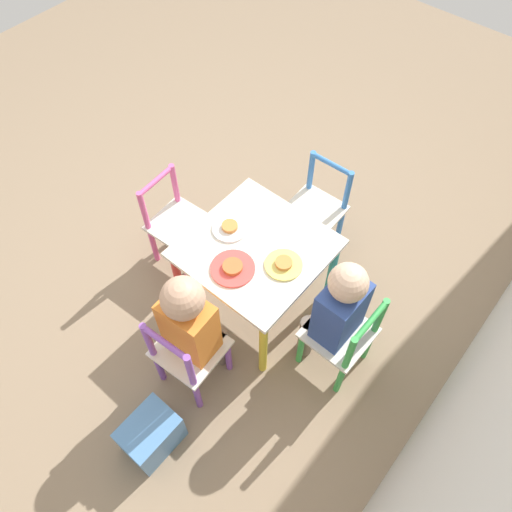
# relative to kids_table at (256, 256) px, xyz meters

# --- Properties ---
(ground_plane) EXTENTS (6.00, 6.00, 0.00)m
(ground_plane) POSITION_rel_kids_table_xyz_m (0.00, 0.00, -0.39)
(ground_plane) COLOR #8C755B
(kids_table) EXTENTS (0.56, 0.56, 0.46)m
(kids_table) POSITION_rel_kids_table_xyz_m (0.00, 0.00, 0.00)
(kids_table) COLOR silver
(kids_table) RESTS_ON ground_plane
(chair_purple) EXTENTS (0.28, 0.28, 0.51)m
(chair_purple) POSITION_rel_kids_table_xyz_m (0.48, 0.04, -0.14)
(chair_purple) COLOR silver
(chair_purple) RESTS_ON ground_plane
(chair_green) EXTENTS (0.26, 0.26, 0.51)m
(chair_green) POSITION_rel_kids_table_xyz_m (0.01, 0.48, -0.14)
(chair_green) COLOR silver
(chair_green) RESTS_ON ground_plane
(chair_pink) EXTENTS (0.28, 0.28, 0.51)m
(chair_pink) POSITION_rel_kids_table_xyz_m (0.03, -0.48, -0.14)
(chair_pink) COLOR silver
(chair_pink) RESTS_ON ground_plane
(chair_blue) EXTENTS (0.27, 0.27, 0.51)m
(chair_blue) POSITION_rel_kids_table_xyz_m (-0.48, -0.01, -0.14)
(chair_blue) COLOR silver
(chair_blue) RESTS_ON ground_plane
(child_right) EXTENTS (0.22, 0.21, 0.72)m
(child_right) POSITION_rel_kids_table_xyz_m (0.42, 0.03, 0.05)
(child_right) COLOR #7A6B5B
(child_right) RESTS_ON ground_plane
(child_back) EXTENTS (0.20, 0.21, 0.71)m
(child_back) POSITION_rel_kids_table_xyz_m (0.01, 0.42, 0.03)
(child_back) COLOR #7A6B5B
(child_back) RESTS_ON ground_plane
(plate_right) EXTENTS (0.18, 0.18, 0.03)m
(plate_right) POSITION_rel_kids_table_xyz_m (0.15, 0.00, 0.08)
(plate_right) COLOR #E54C47
(plate_right) RESTS_ON kids_table
(plate_back) EXTENTS (0.16, 0.16, 0.03)m
(plate_back) POSITION_rel_kids_table_xyz_m (0.00, 0.15, 0.08)
(plate_back) COLOR #EADB66
(plate_back) RESTS_ON kids_table
(plate_front) EXTENTS (0.15, 0.15, 0.03)m
(plate_front) POSITION_rel_kids_table_xyz_m (-0.00, -0.15, 0.08)
(plate_front) COLOR white
(plate_front) RESTS_ON kids_table
(storage_bin) EXTENTS (0.22, 0.17, 0.19)m
(storage_bin) POSITION_rel_kids_table_xyz_m (0.79, 0.11, -0.29)
(storage_bin) COLOR #4C7FB7
(storage_bin) RESTS_ON ground_plane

